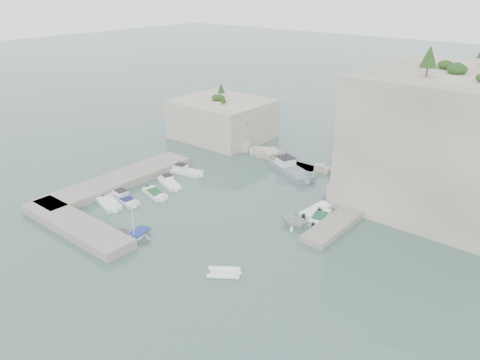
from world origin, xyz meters
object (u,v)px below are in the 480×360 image
Objects in this scene: inflatable_dinghy at (224,274)px; tender_east_d at (333,201)px; motorboat_c at (155,195)px; tender_east_a at (295,226)px; motorboat_e at (109,206)px; work_boat at (291,173)px; motorboat_b at (169,185)px; motorboat_a at (185,173)px; motorboat_d at (124,201)px; tender_east_c at (316,212)px; tender_east_b at (320,220)px; rowboat at (135,239)px.

tender_east_d is at bearing 53.68° from inflatable_dinghy.
tender_east_a reaches higher than motorboat_c.
work_boat is (12.20, 24.47, 0.00)m from motorboat_e.
motorboat_e is at bearing 106.16° from tender_east_a.
tender_east_a is (19.52, 5.08, 0.00)m from motorboat_c.
work_boat is at bearing 79.04° from motorboat_e.
inflatable_dinghy is at bearing -9.76° from motorboat_b.
motorboat_a is 1.05× the size of motorboat_d.
tender_east_c is at bearing 53.85° from inflatable_dinghy.
tender_east_d is at bearing 46.22° from motorboat_b.
tender_east_d is (0.08, 4.47, 0.00)m from tender_east_c.
tender_east_a is at bearing 42.36° from motorboat_e.
motorboat_b reaches higher than tender_east_b.
work_boat is at bearing 53.03° from tender_east_c.
motorboat_c is 1.15× the size of tender_east_d.
motorboat_c is at bearing 71.83° from motorboat_d.
motorboat_c is 21.07m from work_boat.
motorboat_c reaches higher than inflatable_dinghy.
motorboat_a is at bearing 71.15° from tender_east_a.
motorboat_c is at bearing 121.82° from tender_east_c.
inflatable_dinghy is 28.17m from work_boat.
motorboat_a is 1.20× the size of tender_east_c.
motorboat_b is 7.49m from motorboat_d.
tender_east_d reaches higher than motorboat_a.
work_boat is (11.10, 14.88, 0.00)m from motorboat_b.
work_boat is at bearing 72.72° from motorboat_b.
tender_east_d is at bearing -41.90° from rowboat.
motorboat_e is 9.91m from rowboat.
tender_east_c is at bearing 34.06° from tender_east_b.
motorboat_e is 1.07× the size of rowboat.
tender_east_b and tender_east_c have the same top height.
motorboat_e is at bearing -92.96° from motorboat_d.
work_boat is at bearing 26.85° from motorboat_a.
motorboat_e is at bearing 56.89° from rowboat.
motorboat_a is at bearing -116.21° from work_boat.
tender_east_d reaches higher than tender_east_b.
inflatable_dinghy is (19.61, -7.92, 0.00)m from motorboat_c.
motorboat_d is 2.17m from motorboat_e.
tender_east_b is at bearing -129.03° from tender_east_c.
motorboat_b is at bearing 132.75° from tender_east_d.
tender_east_d is (12.60, 23.41, 0.00)m from rowboat.
motorboat_d is at bearing 101.89° from tender_east_a.
tender_east_d reaches higher than rowboat.
tender_east_b is at bearing 35.56° from motorboat_d.
motorboat_c is at bearing -85.31° from motorboat_a.
motorboat_e is at bearing 110.06° from tender_east_b.
motorboat_a and motorboat_b have the same top height.
work_boat is (12.54, 10.30, 0.00)m from motorboat_a.
motorboat_d is at bearing 106.49° from tender_east_b.
rowboat is (7.11, -9.22, 0.00)m from motorboat_c.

